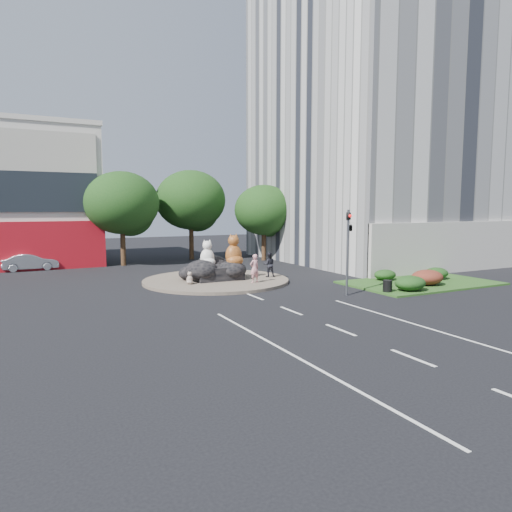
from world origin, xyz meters
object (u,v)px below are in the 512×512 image
Objects in this scene: kitten_calico at (190,278)px; litter_bin at (387,286)px; kitten_white at (241,274)px; pedestrian_dark at (269,265)px; cat_tabby at (234,250)px; pedestrian_pink at (254,268)px; parked_car at (30,262)px; cat_white at (207,253)px.

kitten_calico reaches higher than litter_bin.
kitten_white is 0.46× the size of pedestrian_dark.
cat_tabby is 2.81× the size of kitten_white.
pedestrian_pink reaches higher than kitten_white.
kitten_calico is at bearing -28.56° from pedestrian_pink.
parked_car is (-9.09, 13.43, 0.07)m from kitten_calico.
cat_white reaches higher than kitten_white.
pedestrian_pink is at bearing 61.14° from pedestrian_dark.
pedestrian_dark is (6.06, 0.44, 0.46)m from kitten_calico.
litter_bin is at bearing -42.78° from cat_white.
parked_car is (-12.84, 13.19, 0.09)m from kitten_white.
cat_white is 2.69× the size of litter_bin.
cat_white reaches higher than parked_car.
parked_car is (-10.75, 12.28, -1.34)m from cat_white.
cat_tabby is 3.84m from kitten_calico.
litter_bin is at bearing -90.33° from kitten_white.
kitten_calico is 1.22× the size of litter_bin.
pedestrian_dark is at bearing -14.07° from cat_tabby.
cat_white is 4.56m from pedestrian_dark.
cat_white is 1.06× the size of pedestrian_dark.
kitten_white is at bearing 128.20° from litter_bin.
parked_car is at bearing -20.39° from pedestrian_dark.
litter_bin is (8.15, -8.61, -1.57)m from cat_white.
pedestrian_dark is at bearing -33.63° from kitten_white.
litter_bin is at bearing 135.57° from pedestrian_dark.
kitten_white is 0.43× the size of pedestrian_pink.
pedestrian_pink is at bearing -82.33° from cat_tabby.
kitten_calico is 0.20× the size of parked_car.
litter_bin is (6.07, -7.71, -0.13)m from kitten_white.
kitten_calico is (-3.42, -0.70, -1.60)m from cat_tabby.
pedestrian_pink is at bearing -141.28° from parked_car.
kitten_white is 0.19× the size of parked_car.
kitten_calico reaches higher than kitten_white.
cat_tabby is 2.89m from pedestrian_dark.
kitten_white is at bearing 25.10° from pedestrian_dark.
pedestrian_pink is at bearing 27.68° from kitten_calico.
cat_white reaches higher than pedestrian_pink.
pedestrian_pink is 8.47m from litter_bin.
cat_tabby is 2.67× the size of kitten_calico.
cat_white is 1.83m from cat_tabby.
parked_car is at bearing 132.13° from litter_bin.
cat_white is 3.54m from pedestrian_pink.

